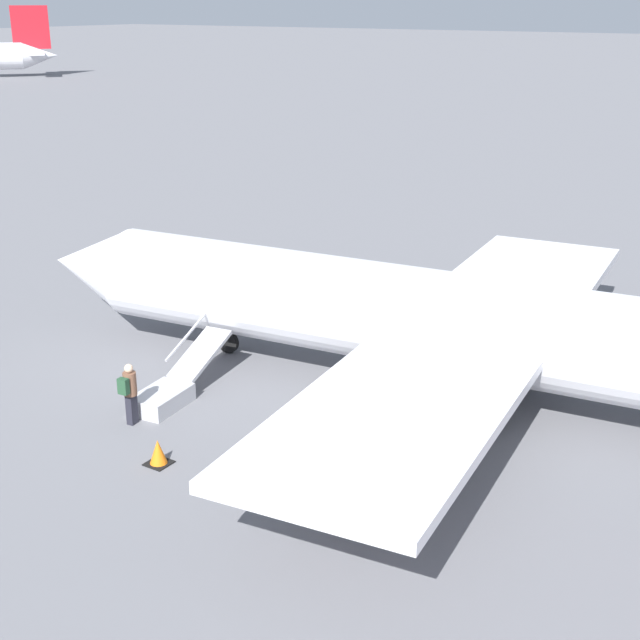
# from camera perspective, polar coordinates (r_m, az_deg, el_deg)

# --- Properties ---
(ground_plane) EXTENTS (600.00, 600.00, 0.00)m
(ground_plane) POSITION_cam_1_polar(r_m,az_deg,el_deg) (26.41, 7.22, -4.61)
(ground_plane) COLOR slate
(airplane_main) EXTENTS (28.76, 21.47, 7.61)m
(airplane_main) POSITION_cam_1_polar(r_m,az_deg,el_deg) (25.28, 9.52, -0.27)
(airplane_main) COLOR silver
(airplane_main) RESTS_ON ground
(boarding_stairs) EXTENTS (1.45, 4.10, 1.83)m
(boarding_stairs) POSITION_cam_1_polar(r_m,az_deg,el_deg) (25.80, -9.59, -4.40)
(boarding_stairs) COLOR #B2B2B7
(boarding_stairs) RESTS_ON ground
(passenger) EXTENTS (0.36, 0.55, 1.74)m
(passenger) POSITION_cam_1_polar(r_m,az_deg,el_deg) (24.45, -12.10, -4.41)
(passenger) COLOR #23232D
(passenger) RESTS_ON ground
(traffic_cone_near_stairs) EXTENTS (0.59, 0.59, 0.65)m
(traffic_cone_near_stairs) POSITION_cam_1_polar(r_m,az_deg,el_deg) (22.59, -10.32, -8.37)
(traffic_cone_near_stairs) COLOR black
(traffic_cone_near_stairs) RESTS_ON ground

